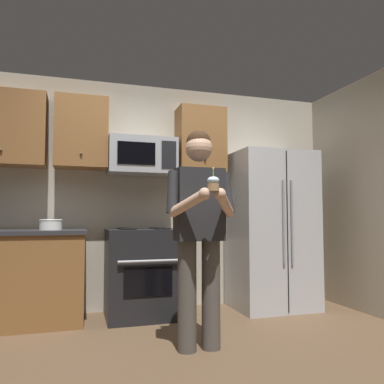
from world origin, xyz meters
name	(u,v)px	position (x,y,z in m)	size (l,w,h in m)	color
ground_plane	(194,363)	(0.00, 0.00, 0.00)	(6.00, 6.00, 0.00)	brown
wall_back	(151,196)	(0.00, 1.75, 1.30)	(4.40, 0.10, 2.60)	#B7AD99
oven_range	(143,273)	(-0.15, 1.36, 0.46)	(0.76, 0.70, 0.93)	black
microwave	(142,156)	(-0.15, 1.48, 1.72)	(0.74, 0.41, 0.40)	#9EA0A5
refrigerator	(271,230)	(1.35, 1.32, 0.90)	(0.90, 0.75, 1.80)	#B7BABF
cabinet_row_upper	(89,134)	(-0.72, 1.53, 1.95)	(2.78, 0.36, 0.76)	brown
counter_left	(9,278)	(-1.45, 1.38, 0.46)	(1.44, 0.66, 0.92)	brown
bowl_large_white	(51,224)	(-1.08, 1.42, 0.97)	(0.23, 0.23, 0.10)	white
person	(199,224)	(0.12, 0.23, 1.00)	(0.60, 0.48, 1.76)	#4C4742
cupcake	(213,183)	(0.12, -0.10, 1.29)	(0.09, 0.09, 0.17)	#A87F56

